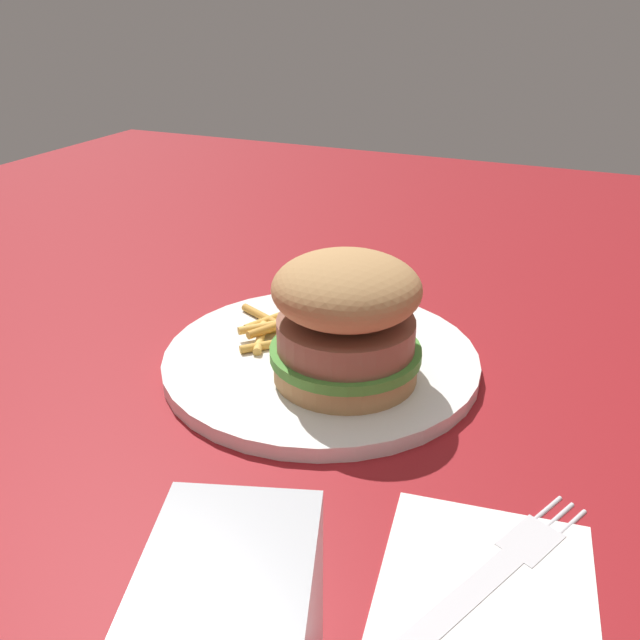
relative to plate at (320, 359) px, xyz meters
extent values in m
plane|color=maroon|center=(-0.01, 0.00, -0.01)|extent=(1.60, 1.60, 0.00)
cylinder|color=white|center=(0.00, 0.00, 0.00)|extent=(0.26, 0.26, 0.01)
cylinder|color=tan|center=(-0.03, -0.03, 0.01)|extent=(0.11, 0.11, 0.02)
cylinder|color=#4C9338|center=(-0.03, -0.03, 0.03)|extent=(0.11, 0.11, 0.01)
cylinder|color=#8E5B47|center=(-0.03, -0.03, 0.04)|extent=(0.10, 0.10, 0.02)
ellipsoid|color=tan|center=(-0.03, -0.03, 0.08)|extent=(0.11, 0.11, 0.05)
cylinder|color=gold|center=(0.03, 0.06, 0.01)|extent=(0.04, 0.07, 0.01)
cylinder|color=gold|center=(-0.01, 0.04, 0.01)|extent=(0.04, 0.04, 0.01)
cylinder|color=gold|center=(0.03, 0.04, 0.01)|extent=(0.05, 0.04, 0.01)
cylinder|color=#E5B251|center=(0.00, 0.05, 0.01)|extent=(0.05, 0.03, 0.01)
cylinder|color=gold|center=(0.03, 0.06, 0.01)|extent=(0.05, 0.03, 0.01)
cylinder|color=#E5B251|center=(0.01, 0.05, 0.02)|extent=(0.05, 0.05, 0.01)
cylinder|color=gold|center=(0.02, 0.04, 0.02)|extent=(0.08, 0.05, 0.01)
cube|color=white|center=(-0.17, -0.17, -0.01)|extent=(0.12, 0.12, 0.00)
cube|color=silver|center=(-0.20, -0.16, 0.00)|extent=(0.11, 0.06, 0.00)
cube|color=silver|center=(-0.13, -0.19, 0.00)|extent=(0.04, 0.04, 0.00)
cylinder|color=silver|center=(-0.11, -0.21, 0.00)|extent=(0.03, 0.01, 0.00)
cylinder|color=silver|center=(-0.11, -0.20, 0.00)|extent=(0.03, 0.01, 0.00)
cylinder|color=silver|center=(-0.10, -0.19, 0.00)|extent=(0.03, 0.01, 0.00)
camera|label=1|loc=(-0.44, -0.19, 0.27)|focal=38.10mm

